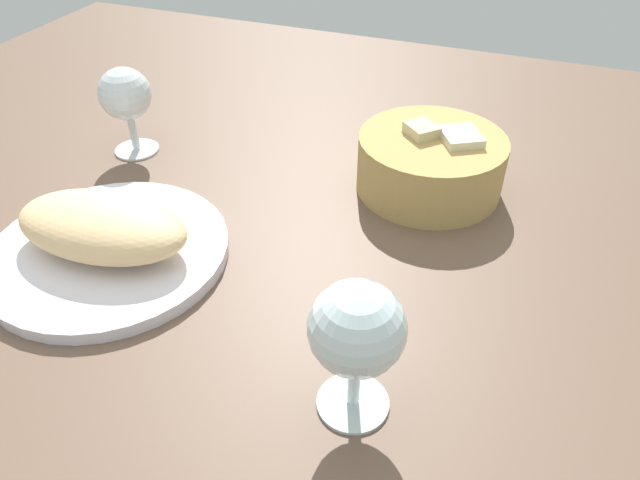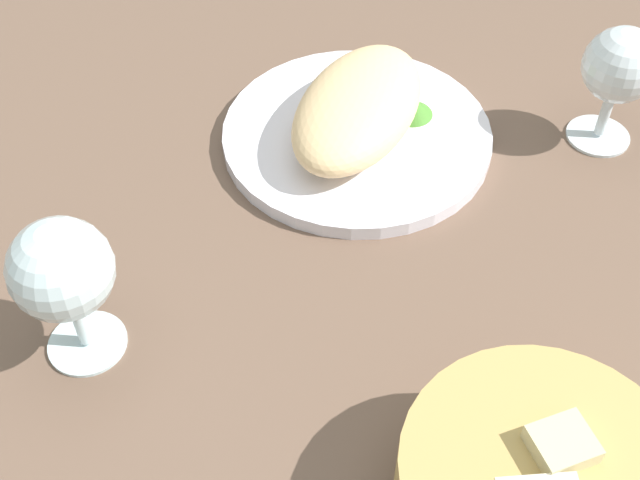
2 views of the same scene
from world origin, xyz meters
TOP-DOWN VIEW (x-y plane):
  - ground_plane at (0.00, 0.00)cm, footprint 140.00×140.00cm
  - plate at (-9.90, -5.57)cm, footprint 25.36×25.36cm
  - omelette at (-9.90, -5.57)cm, footprint 19.53×11.42cm
  - lettuce_garnish at (-14.38, -1.90)cm, footprint 4.10×4.10cm
  - bread_basket at (19.02, 19.88)cm, footprint 17.78×17.78cm
  - wine_glass_near at (20.43, -14.22)cm, footprint 7.41×7.41cm
  - wine_glass_far at (-20.67, 14.85)cm, footprint 6.83×6.83cm

SIDE VIEW (x-z plane):
  - ground_plane at x=0.00cm, z-range -2.00..0.00cm
  - plate at x=-9.90cm, z-range 0.00..1.40cm
  - lettuce_garnish at x=-14.38cm, z-range 1.40..3.09cm
  - bread_basket at x=19.02cm, z-range -0.51..7.84cm
  - omelette at x=-9.90cm, z-range 1.40..6.84cm
  - wine_glass_far at x=-20.67cm, z-range 1.90..13.69cm
  - wine_glass_near at x=20.43cm, z-range 2.12..14.77cm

